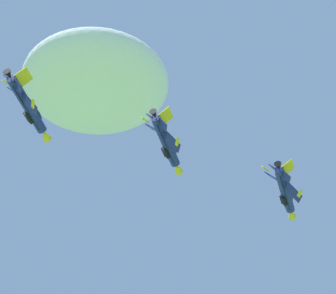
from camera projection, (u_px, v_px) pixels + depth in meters
cloud_high_distant at (95, 83)px, 173.94m from camera, size 37.32×32.87×16.27m
fighter_jet_left_wing at (285, 191)px, 128.03m from camera, size 7.79×15.52×8.22m
fighter_jet_right_wing at (166, 142)px, 121.50m from camera, size 8.00×15.52×7.88m
fighter_jet_left_outer at (28, 106)px, 114.00m from camera, size 8.03×15.52×7.84m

